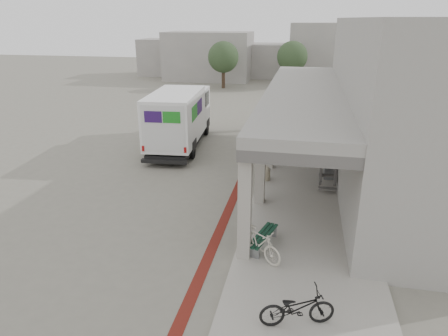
% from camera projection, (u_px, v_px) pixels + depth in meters
% --- Properties ---
extents(ground, '(120.00, 120.00, 0.00)m').
position_uv_depth(ground, '(205.00, 205.00, 15.92)').
color(ground, slate).
rests_on(ground, ground).
extents(bike_lane_stripe, '(0.35, 40.00, 0.01)m').
position_uv_depth(bike_lane_stripe, '(238.00, 187.00, 17.56)').
color(bike_lane_stripe, maroon).
rests_on(bike_lane_stripe, ground).
extents(sidewalk, '(4.40, 28.00, 0.12)m').
position_uv_depth(sidewalk, '(307.00, 212.00, 15.15)').
color(sidewalk, gray).
rests_on(sidewalk, ground).
extents(transit_building, '(7.60, 17.00, 7.00)m').
position_uv_depth(transit_building, '(379.00, 105.00, 17.57)').
color(transit_building, gray).
rests_on(transit_building, ground).
extents(distant_backdrop, '(28.00, 10.00, 6.50)m').
position_uv_depth(distant_backdrop, '(254.00, 56.00, 48.41)').
color(distant_backdrop, gray).
rests_on(distant_backdrop, ground).
extents(tree_left, '(3.20, 3.20, 4.80)m').
position_uv_depth(tree_left, '(223.00, 57.00, 41.41)').
color(tree_left, '#38281C').
rests_on(tree_left, ground).
extents(tree_mid, '(3.20, 3.20, 4.80)m').
position_uv_depth(tree_mid, '(292.00, 57.00, 41.94)').
color(tree_mid, '#38281C').
rests_on(tree_mid, ground).
extents(tree_right, '(3.20, 3.20, 4.80)m').
position_uv_depth(tree_right, '(373.00, 59.00, 39.53)').
color(tree_right, '#38281C').
rests_on(tree_right, ground).
extents(fedex_truck, '(2.98, 7.83, 3.27)m').
position_uv_depth(fedex_truck, '(180.00, 117.00, 22.59)').
color(fedex_truck, black).
rests_on(fedex_truck, ground).
extents(bench, '(0.85, 1.79, 0.41)m').
position_uv_depth(bench, '(263.00, 238.00, 12.70)').
color(bench, gray).
rests_on(bench, sidewalk).
extents(bollard_near, '(0.39, 0.39, 0.58)m').
position_uv_depth(bollard_near, '(260.00, 194.00, 15.87)').
color(bollard_near, gray).
rests_on(bollard_near, sidewalk).
extents(bollard_far, '(0.43, 0.43, 0.64)m').
position_uv_depth(bollard_far, '(266.00, 173.00, 17.96)').
color(bollard_far, tan).
rests_on(bollard_far, sidewalk).
extents(utility_cabinet, '(0.55, 0.71, 1.14)m').
position_uv_depth(utility_cabinet, '(330.00, 165.00, 18.15)').
color(utility_cabinet, slate).
rests_on(utility_cabinet, sidewalk).
extents(bicycle_black, '(1.92, 1.14, 0.95)m').
position_uv_depth(bicycle_black, '(297.00, 308.00, 9.38)').
color(bicycle_black, black).
rests_on(bicycle_black, sidewalk).
extents(bicycle_cream, '(1.65, 1.37, 1.02)m').
position_uv_depth(bicycle_cream, '(259.00, 244.00, 11.97)').
color(bicycle_cream, beige).
rests_on(bicycle_cream, sidewalk).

